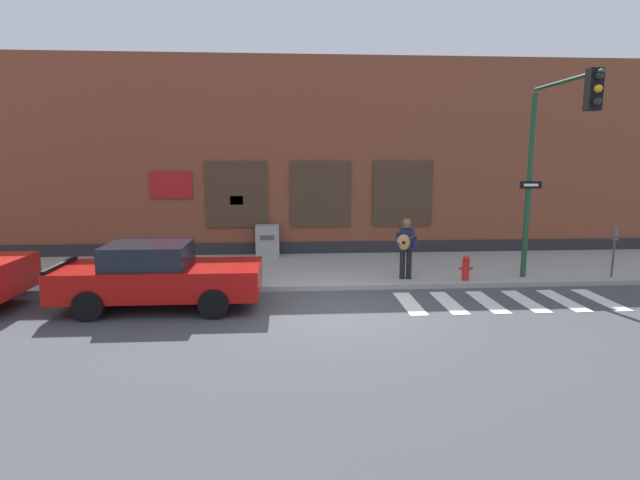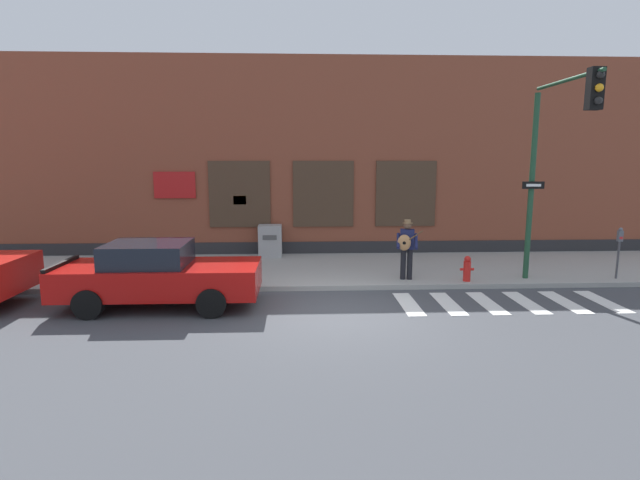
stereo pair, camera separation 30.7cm
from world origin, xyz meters
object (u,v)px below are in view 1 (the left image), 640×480
busker (406,245)px  utility_box (268,241)px  red_car (158,276)px  parking_meter (615,244)px  traffic_light (553,146)px  fire_hydrant (466,268)px

busker → utility_box: size_ratio=1.55×
red_car → utility_box: red_car is taller
red_car → utility_box: bearing=66.1°
parking_meter → utility_box: 10.48m
busker → traffic_light: traffic_light is taller
red_car → traffic_light: size_ratio=0.88×
utility_box → fire_hydrant: size_ratio=1.53×
traffic_light → fire_hydrant: size_ratio=7.46×
red_car → busker: busker is taller
parking_meter → fire_hydrant: (-4.28, -0.11, -0.60)m
red_car → traffic_light: traffic_light is taller
traffic_light → utility_box: traffic_light is taller
busker → fire_hydrant: size_ratio=2.38×
traffic_light → utility_box: size_ratio=4.87×
traffic_light → utility_box: bearing=147.9°
red_car → busker: 6.53m
busker → fire_hydrant: busker is taller
busker → parking_meter: bearing=-1.5°
red_car → utility_box: size_ratio=4.30×
red_car → parking_meter: parking_meter is taller
parking_meter → red_car: bearing=-172.2°
red_car → parking_meter: bearing=7.8°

